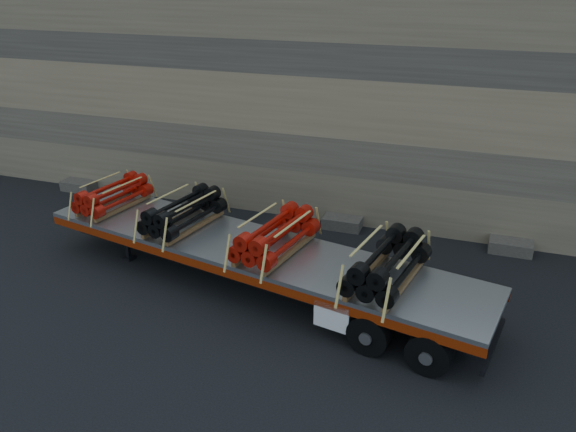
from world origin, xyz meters
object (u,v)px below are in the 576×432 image
bundle_midfront (183,213)px  bundle_midrear (276,236)px  bundle_rear (387,265)px  bundle_front (113,195)px  trailer (253,266)px

bundle_midfront → bundle_midrear: 2.86m
bundle_midrear → bundle_midfront: bearing=180.0°
bundle_midfront → bundle_rear: (5.61, -1.10, 0.03)m
bundle_midfront → bundle_front: bearing=-180.0°
trailer → bundle_midfront: size_ratio=5.16×
bundle_midrear → bundle_rear: 2.86m
trailer → bundle_midrear: bundle_midrear is taller
bundle_front → bundle_midrear: (5.36, -1.05, 0.05)m
bundle_midfront → trailer: bearing=-0.0°
bundle_rear → bundle_front: bearing=180.0°
bundle_midfront → bundle_midrear: (2.81, -0.55, 0.01)m
trailer → bundle_rear: 3.69m
bundle_midfront → bundle_midrear: bearing=-0.0°
bundle_front → bundle_rear: size_ratio=0.86×
trailer → bundle_rear: size_ratio=4.84×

